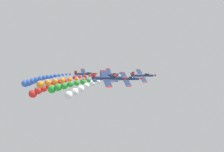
{
  "coord_description": "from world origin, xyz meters",
  "views": [
    {
      "loc": [
        95.71,
        -24.99,
        109.57
      ],
      "look_at": [
        0.0,
        0.0,
        106.32
      ],
      "focal_mm": 41.55,
      "sensor_mm": 36.0,
      "label": 1
    }
  ],
  "objects_px": {
    "airplane_lead": "(143,75)",
    "airplane_left_inner": "(111,75)",
    "airplane_right_inner": "(127,79)",
    "airplane_left_outer": "(85,74)",
    "airplane_right_outer": "(108,78)"
  },
  "relations": [
    {
      "from": "airplane_lead",
      "to": "airplane_left_inner",
      "type": "bearing_deg",
      "value": -139.85
    },
    {
      "from": "airplane_lead",
      "to": "airplane_left_inner",
      "type": "xyz_separation_m",
      "value": [
        -11.74,
        -9.9,
        -0.05
      ]
    },
    {
      "from": "airplane_lead",
      "to": "airplane_right_inner",
      "type": "height_order",
      "value": "airplane_lead"
    },
    {
      "from": "airplane_lead",
      "to": "airplane_left_inner",
      "type": "height_order",
      "value": "airplane_left_inner"
    },
    {
      "from": "airplane_right_inner",
      "to": "airplane_left_outer",
      "type": "xyz_separation_m",
      "value": [
        -33.17,
        -9.42,
        0.89
      ]
    },
    {
      "from": "airplane_left_inner",
      "to": "airplane_left_outer",
      "type": "height_order",
      "value": "airplane_left_inner"
    },
    {
      "from": "airplane_lead",
      "to": "airplane_right_outer",
      "type": "relative_size",
      "value": 1.0
    },
    {
      "from": "airplane_left_inner",
      "to": "airplane_right_inner",
      "type": "xyz_separation_m",
      "value": [
        23.01,
        -0.31,
        -0.68
      ]
    },
    {
      "from": "airplane_left_inner",
      "to": "airplane_left_outer",
      "type": "distance_m",
      "value": 14.07
    },
    {
      "from": "airplane_left_outer",
      "to": "airplane_right_outer",
      "type": "xyz_separation_m",
      "value": [
        43.55,
        0.11,
        -0.14
      ]
    },
    {
      "from": "airplane_right_inner",
      "to": "airplane_right_outer",
      "type": "xyz_separation_m",
      "value": [
        10.38,
        -9.31,
        0.74
      ]
    },
    {
      "from": "airplane_lead",
      "to": "airplane_left_outer",
      "type": "bearing_deg",
      "value": -138.13
    },
    {
      "from": "airplane_lead",
      "to": "airplane_left_inner",
      "type": "distance_m",
      "value": 15.35
    },
    {
      "from": "airplane_left_inner",
      "to": "airplane_right_outer",
      "type": "distance_m",
      "value": 34.74
    },
    {
      "from": "airplane_left_inner",
      "to": "airplane_right_inner",
      "type": "distance_m",
      "value": 23.02
    }
  ]
}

